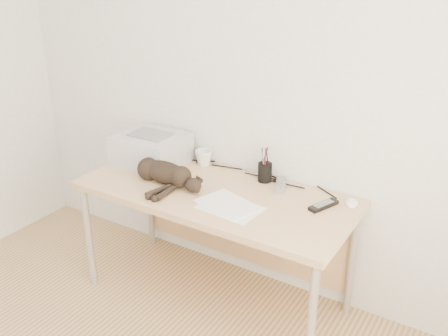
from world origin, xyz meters
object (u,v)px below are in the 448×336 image
Objects in this scene: printer at (151,149)px; pen_cup at (265,172)px; cat at (163,173)px; mug at (204,158)px; desk at (222,206)px; mouse at (352,201)px.

pen_cup is at bearing 10.10° from printer.
cat is 0.35m from mug.
printer reaches higher than cat.
cat is at bearing -38.97° from printer.
mug is at bearing 24.14° from printer.
printer is at bearing -169.90° from pen_cup.
pen_cup is (0.44, -0.01, 0.01)m from mug.
pen_cup reaches higher than printer.
desk is at bearing -5.42° from printer.
cat is (0.25, -0.21, -0.04)m from printer.
printer is 0.69× the size of cat.
mug is 0.98m from mouse.
pen_cup reaches higher than mug.
cat is 0.60m from pen_cup.
mouse is (1.29, 0.12, -0.08)m from printer.
desk is 3.71× the size of printer.
cat is 2.90× the size of pen_cup.
printer is 2.02× the size of pen_cup.
printer reaches higher than mug.
mouse is (0.72, 0.18, 0.15)m from desk.
pen_cup reaches higher than mouse.
pen_cup is 1.85× the size of mouse.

